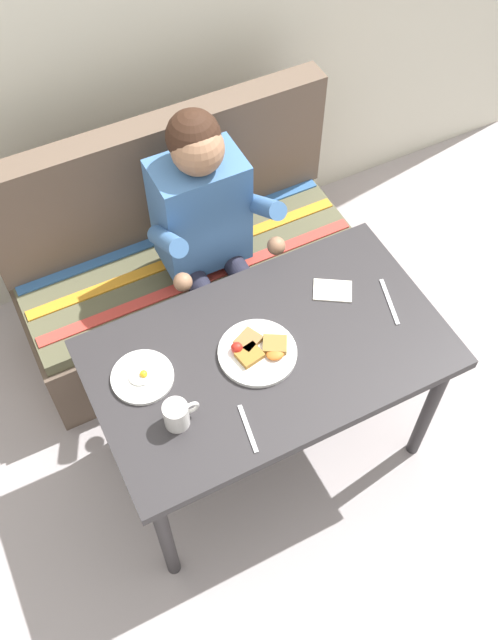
{
  "coord_description": "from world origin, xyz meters",
  "views": [
    {
      "loc": [
        -0.64,
        -1.12,
        2.73
      ],
      "look_at": [
        0.0,
        0.15,
        0.72
      ],
      "focal_mm": 39.9,
      "sensor_mm": 36.0,
      "label": 1
    }
  ],
  "objects_px": {
    "fork": "(248,428)",
    "knife": "(389,302)",
    "person": "(208,227)",
    "napkin": "(332,290)",
    "coffee_mug": "(177,414)",
    "plate_breakfast": "(257,351)",
    "table": "(269,364)",
    "couch": "(185,269)",
    "plate_eggs": "(142,377)"
  },
  "relations": [
    {
      "from": "napkin",
      "to": "fork",
      "type": "relative_size",
      "value": 0.8
    },
    {
      "from": "napkin",
      "to": "knife",
      "type": "xyz_separation_m",
      "value": [
        0.15,
        -0.13,
        -0.0
      ]
    },
    {
      "from": "fork",
      "to": "napkin",
      "type": "bearing_deg",
      "value": 42.79
    },
    {
      "from": "coffee_mug",
      "to": "napkin",
      "type": "bearing_deg",
      "value": 18.09
    },
    {
      "from": "plate_breakfast",
      "to": "plate_eggs",
      "type": "relative_size",
      "value": 1.29
    },
    {
      "from": "coffee_mug",
      "to": "plate_breakfast",
      "type": "bearing_deg",
      "value": 18.69
    },
    {
      "from": "plate_eggs",
      "to": "napkin",
      "type": "bearing_deg",
      "value": 2.25
    },
    {
      "from": "table",
      "to": "knife",
      "type": "distance_m",
      "value": 0.48
    },
    {
      "from": "fork",
      "to": "knife",
      "type": "distance_m",
      "value": 0.7
    },
    {
      "from": "napkin",
      "to": "fork",
      "type": "distance_m",
      "value": 0.62
    },
    {
      "from": "person",
      "to": "napkin",
      "type": "xyz_separation_m",
      "value": [
        0.27,
        -0.47,
        -0.01
      ]
    },
    {
      "from": "couch",
      "to": "napkin",
      "type": "distance_m",
      "value": 0.82
    },
    {
      "from": "knife",
      "to": "coffee_mug",
      "type": "bearing_deg",
      "value": -157.23
    },
    {
      "from": "person",
      "to": "napkin",
      "type": "relative_size",
      "value": 8.92
    },
    {
      "from": "napkin",
      "to": "knife",
      "type": "bearing_deg",
      "value": -40.8
    },
    {
      "from": "table",
      "to": "knife",
      "type": "relative_size",
      "value": 6.0
    },
    {
      "from": "table",
      "to": "person",
      "type": "distance_m",
      "value": 0.6
    },
    {
      "from": "plate_eggs",
      "to": "plate_breakfast",
      "type": "bearing_deg",
      "value": -12.6
    },
    {
      "from": "person",
      "to": "napkin",
      "type": "height_order",
      "value": "person"
    },
    {
      "from": "plate_breakfast",
      "to": "coffee_mug",
      "type": "bearing_deg",
      "value": -161.31
    },
    {
      "from": "plate_eggs",
      "to": "coffee_mug",
      "type": "height_order",
      "value": "coffee_mug"
    },
    {
      "from": "coffee_mug",
      "to": "fork",
      "type": "height_order",
      "value": "coffee_mug"
    },
    {
      "from": "plate_breakfast",
      "to": "coffee_mug",
      "type": "height_order",
      "value": "coffee_mug"
    },
    {
      "from": "plate_breakfast",
      "to": "knife",
      "type": "bearing_deg",
      "value": -2.14
    },
    {
      "from": "napkin",
      "to": "knife",
      "type": "height_order",
      "value": "napkin"
    },
    {
      "from": "napkin",
      "to": "fork",
      "type": "bearing_deg",
      "value": -145.88
    },
    {
      "from": "plate_breakfast",
      "to": "fork",
      "type": "relative_size",
      "value": 1.56
    },
    {
      "from": "person",
      "to": "fork",
      "type": "bearing_deg",
      "value": -106.72
    },
    {
      "from": "person",
      "to": "knife",
      "type": "height_order",
      "value": "person"
    },
    {
      "from": "coffee_mug",
      "to": "napkin",
      "type": "height_order",
      "value": "coffee_mug"
    },
    {
      "from": "person",
      "to": "plate_eggs",
      "type": "distance_m",
      "value": 0.68
    },
    {
      "from": "plate_breakfast",
      "to": "knife",
      "type": "distance_m",
      "value": 0.51
    },
    {
      "from": "coffee_mug",
      "to": "person",
      "type": "bearing_deg",
      "value": 58.32
    },
    {
      "from": "person",
      "to": "couch",
      "type": "bearing_deg",
      "value": 106.15
    },
    {
      "from": "coffee_mug",
      "to": "fork",
      "type": "relative_size",
      "value": 0.69
    },
    {
      "from": "couch",
      "to": "plate_eggs",
      "type": "bearing_deg",
      "value": -121.88
    },
    {
      "from": "couch",
      "to": "knife",
      "type": "height_order",
      "value": "couch"
    },
    {
      "from": "plate_breakfast",
      "to": "knife",
      "type": "relative_size",
      "value": 1.32
    },
    {
      "from": "couch",
      "to": "fork",
      "type": "distance_m",
      "value": 1.09
    },
    {
      "from": "table",
      "to": "fork",
      "type": "xyz_separation_m",
      "value": [
        -0.19,
        -0.23,
        0.08
      ]
    },
    {
      "from": "napkin",
      "to": "coffee_mug",
      "type": "bearing_deg",
      "value": -161.91
    },
    {
      "from": "fork",
      "to": "couch",
      "type": "bearing_deg",
      "value": 87.57
    },
    {
      "from": "coffee_mug",
      "to": "fork",
      "type": "distance_m",
      "value": 0.23
    },
    {
      "from": "couch",
      "to": "plate_breakfast",
      "type": "bearing_deg",
      "value": -93.06
    },
    {
      "from": "couch",
      "to": "plate_eggs",
      "type": "distance_m",
      "value": 0.89
    },
    {
      "from": "couch",
      "to": "knife",
      "type": "distance_m",
      "value": 0.99
    },
    {
      "from": "plate_breakfast",
      "to": "fork",
      "type": "height_order",
      "value": "plate_breakfast"
    },
    {
      "from": "person",
      "to": "plate_eggs",
      "type": "bearing_deg",
      "value": -133.32
    },
    {
      "from": "fork",
      "to": "coffee_mug",
      "type": "bearing_deg",
      "value": 155.62
    },
    {
      "from": "plate_eggs",
      "to": "napkin",
      "type": "relative_size",
      "value": 1.52
    }
  ]
}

